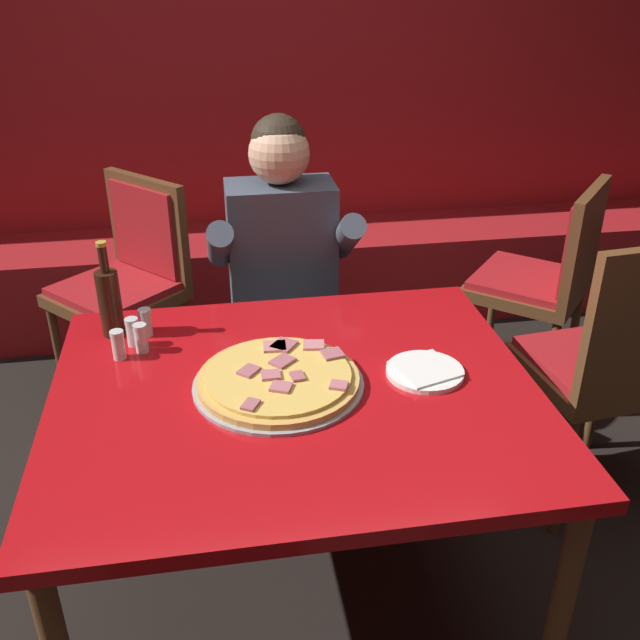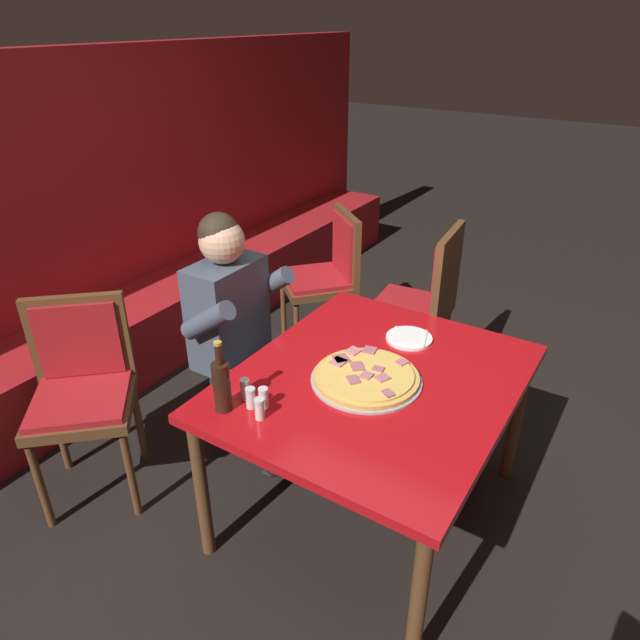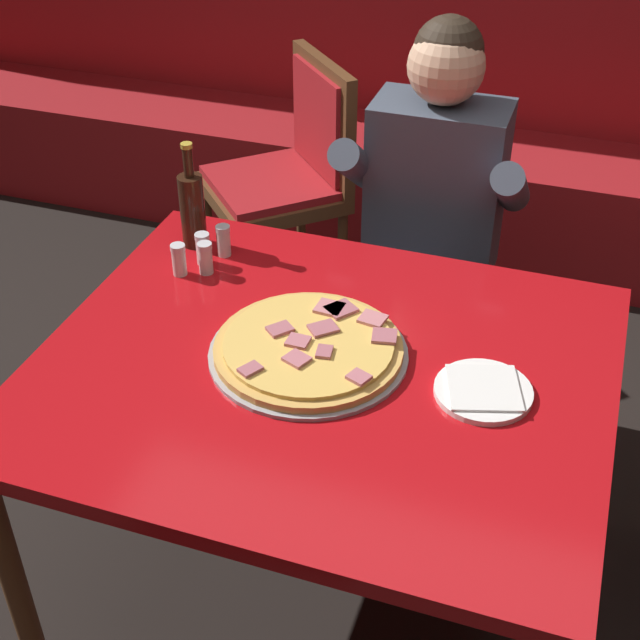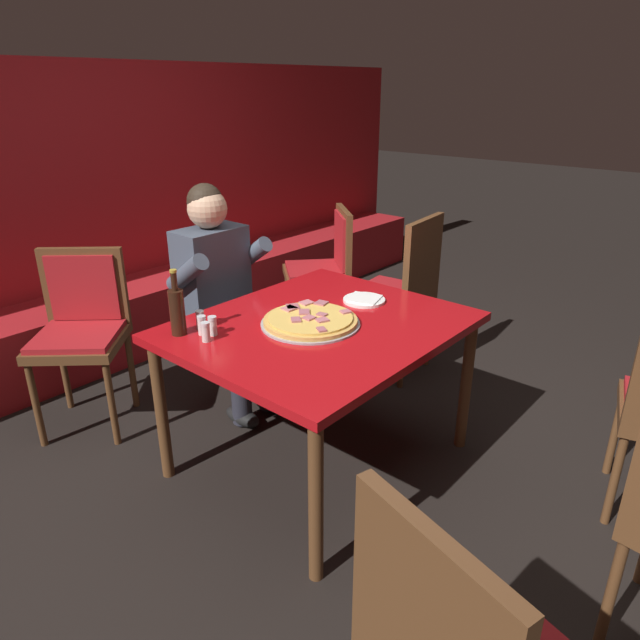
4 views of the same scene
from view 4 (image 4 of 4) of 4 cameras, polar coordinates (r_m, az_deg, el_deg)
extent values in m
plane|color=black|center=(2.96, 0.00, -13.69)|extent=(24.00, 24.00, 0.00)
cube|color=#A3191E|center=(4.23, -23.36, 9.84)|extent=(6.80, 0.16, 1.90)
cube|color=#A3191E|center=(4.15, -19.83, -0.31)|extent=(6.46, 0.48, 0.46)
cylinder|color=brown|center=(2.16, -0.41, -17.83)|extent=(0.06, 0.06, 0.70)
cylinder|color=brown|center=(2.97, 14.38, -6.35)|extent=(0.06, 0.06, 0.70)
cylinder|color=brown|center=(2.76, -15.59, -8.83)|extent=(0.06, 0.06, 0.70)
cylinder|color=brown|center=(3.43, 0.24, -1.51)|extent=(0.06, 0.06, 0.70)
cube|color=#B20F14|center=(2.60, 0.00, -0.71)|extent=(1.26, 1.07, 0.04)
cylinder|color=#9E9EA3|center=(2.57, -0.96, -0.35)|extent=(0.45, 0.45, 0.01)
cylinder|color=gold|center=(2.57, -0.97, -0.06)|extent=(0.43, 0.43, 0.02)
cylinder|color=#E0B251|center=(2.56, -0.97, 0.23)|extent=(0.38, 0.38, 0.01)
cube|color=#B76670|center=(2.61, 2.57, 0.84)|extent=(0.06, 0.05, 0.01)
cube|color=#A85B66|center=(2.52, -2.42, 0.03)|extent=(0.07, 0.07, 0.01)
cube|color=#A85B66|center=(2.67, -2.74, 1.34)|extent=(0.09, 0.09, 0.01)
cube|color=#C6757A|center=(2.65, -3.08, 1.16)|extent=(0.07, 0.06, 0.01)
cube|color=#A85B66|center=(2.60, -1.59, 0.81)|extent=(0.08, 0.08, 0.01)
cube|color=#A85B66|center=(2.57, 0.19, 0.56)|extent=(0.04, 0.05, 0.01)
cube|color=#A85B66|center=(2.71, 0.13, 1.72)|extent=(0.06, 0.06, 0.01)
cube|color=#C6757A|center=(2.71, -1.36, 1.74)|extent=(0.07, 0.06, 0.01)
cube|color=#A85B66|center=(2.42, 0.15, -0.94)|extent=(0.05, 0.06, 0.01)
cube|color=#B76670|center=(2.54, -1.09, 0.22)|extent=(0.05, 0.05, 0.01)
cube|color=#B76670|center=(2.51, 0.23, 0.01)|extent=(0.07, 0.06, 0.01)
cylinder|color=white|center=(2.85, 4.43, 2.00)|extent=(0.21, 0.21, 0.01)
cube|color=white|center=(2.85, 4.44, 2.19)|extent=(0.19, 0.19, 0.01)
cylinder|color=black|center=(2.51, -14.08, 0.73)|extent=(0.07, 0.07, 0.20)
cylinder|color=black|center=(2.47, -14.38, 3.75)|extent=(0.03, 0.03, 0.08)
cylinder|color=#B29933|center=(2.45, -14.49, 4.76)|extent=(0.03, 0.03, 0.01)
cylinder|color=silver|center=(2.51, -11.72, -0.66)|extent=(0.04, 0.04, 0.07)
cylinder|color=#516B33|center=(2.52, -11.69, -0.96)|extent=(0.03, 0.03, 0.04)
cylinder|color=silver|center=(2.50, -11.79, 0.24)|extent=(0.04, 0.04, 0.01)
cylinder|color=silver|center=(2.57, -11.88, -0.13)|extent=(0.04, 0.04, 0.07)
cylinder|color=#28231E|center=(2.58, -11.85, -0.42)|extent=(0.03, 0.03, 0.04)
cylinder|color=silver|center=(2.55, -11.95, 0.76)|extent=(0.04, 0.04, 0.01)
cylinder|color=silver|center=(2.44, -11.35, -1.32)|extent=(0.04, 0.04, 0.07)
cylinder|color=silver|center=(2.45, -11.32, -1.63)|extent=(0.03, 0.03, 0.04)
cylinder|color=silver|center=(2.42, -11.43, -0.39)|extent=(0.04, 0.04, 0.01)
cylinder|color=silver|center=(2.50, -10.68, -0.73)|extent=(0.04, 0.04, 0.07)
cylinder|color=#B23323|center=(2.50, -10.65, -1.03)|extent=(0.03, 0.03, 0.04)
cylinder|color=silver|center=(2.48, -10.75, 0.18)|extent=(0.04, 0.04, 0.01)
ellipsoid|color=black|center=(3.23, -7.75, -9.54)|extent=(0.11, 0.24, 0.09)
ellipsoid|color=black|center=(3.34, -5.19, -8.21)|extent=(0.11, 0.24, 0.09)
cylinder|color=#282833|center=(3.14, -7.93, -6.68)|extent=(0.11, 0.11, 0.43)
cylinder|color=#282833|center=(3.25, -5.30, -5.40)|extent=(0.11, 0.11, 0.43)
cube|color=#282833|center=(3.14, -8.06, -0.95)|extent=(0.34, 0.40, 0.12)
cube|color=#424C5B|center=(3.19, -10.72, 4.45)|extent=(0.38, 0.22, 0.52)
cylinder|color=#424C5B|center=(2.98, -13.13, 4.57)|extent=(0.09, 0.30, 0.25)
cylinder|color=#424C5B|center=(3.24, -6.90, 6.47)|extent=(0.09, 0.30, 0.25)
sphere|color=#D6A884|center=(3.10, -11.21, 10.88)|extent=(0.21, 0.21, 0.21)
sphere|color=#2D2319|center=(3.10, -11.44, 11.54)|extent=(0.19, 0.19, 0.19)
cylinder|color=brown|center=(3.26, -26.51, -7.65)|extent=(0.04, 0.04, 0.48)
cylinder|color=brown|center=(3.13, -20.11, -7.89)|extent=(0.04, 0.04, 0.48)
cylinder|color=brown|center=(3.57, -24.20, -4.64)|extent=(0.04, 0.04, 0.48)
cylinder|color=brown|center=(3.45, -18.32, -4.72)|extent=(0.04, 0.04, 0.48)
cube|color=brown|center=(3.24, -22.97, -2.06)|extent=(0.62, 0.62, 0.05)
cube|color=#A3191E|center=(3.22, -23.08, -1.41)|extent=(0.57, 0.57, 0.03)
cube|color=brown|center=(3.33, -22.47, 3.12)|extent=(0.33, 0.35, 0.43)
cube|color=#A3191E|center=(3.30, -22.61, 2.98)|extent=(0.26, 0.28, 0.36)
cylinder|color=brown|center=(2.25, 27.08, -23.20)|extent=(0.04, 0.04, 0.46)
cylinder|color=brown|center=(4.33, -3.26, 2.00)|extent=(0.04, 0.04, 0.46)
cylinder|color=brown|center=(3.98, -2.78, 0.10)|extent=(0.04, 0.04, 0.46)
cylinder|color=brown|center=(4.38, 1.70, 2.24)|extent=(0.04, 0.04, 0.46)
cylinder|color=brown|center=(4.03, 2.60, 0.39)|extent=(0.04, 0.04, 0.46)
cube|color=brown|center=(4.09, -0.44, 4.55)|extent=(0.62, 0.62, 0.05)
cube|color=#A3191E|center=(4.08, -0.45, 5.08)|extent=(0.57, 0.57, 0.03)
cube|color=brown|center=(4.05, 2.38, 7.97)|extent=(0.32, 0.36, 0.44)
cube|color=#A3191E|center=(4.05, 2.03, 7.96)|extent=(0.26, 0.29, 0.37)
cylinder|color=brown|center=(3.98, 5.82, 0.08)|extent=(0.04, 0.04, 0.47)
cylinder|color=brown|center=(3.68, 2.90, -1.78)|extent=(0.04, 0.04, 0.47)
cylinder|color=brown|center=(3.83, 10.78, -1.17)|extent=(0.04, 0.04, 0.47)
cylinder|color=brown|center=(3.51, 8.17, -3.23)|extent=(0.04, 0.04, 0.47)
cube|color=brown|center=(3.64, 7.11, 2.29)|extent=(0.48, 0.48, 0.05)
cube|color=#A3191E|center=(3.63, 7.14, 2.88)|extent=(0.44, 0.44, 0.03)
cube|color=brown|center=(3.48, 10.24, 5.90)|extent=(0.44, 0.09, 0.50)
cube|color=#A3191E|center=(3.49, 9.87, 5.97)|extent=(0.36, 0.06, 0.42)
cylinder|color=brown|center=(3.08, 27.40, -10.04)|extent=(0.04, 0.04, 0.44)
cylinder|color=brown|center=(2.76, 27.37, -14.02)|extent=(0.04, 0.04, 0.44)
cube|color=brown|center=(1.32, 10.61, -28.18)|extent=(0.16, 0.43, 0.49)
cube|color=#A3191E|center=(1.33, 11.50, -27.65)|extent=(0.12, 0.35, 0.41)
camera|label=1|loc=(1.62, 42.88, 17.53)|focal=40.00mm
camera|label=2|loc=(0.78, -54.92, 37.62)|focal=32.00mm
camera|label=3|loc=(2.31, 42.20, 22.82)|focal=50.00mm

